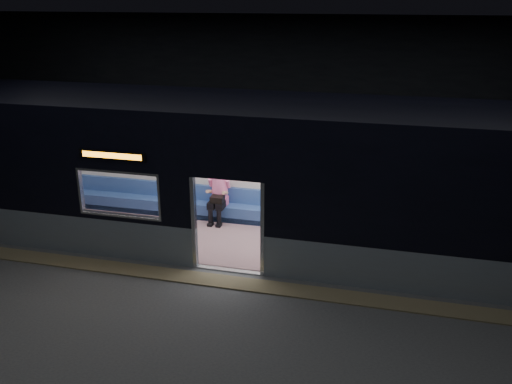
% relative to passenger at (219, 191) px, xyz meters
% --- Properties ---
extents(station_floor, '(24.00, 14.00, 0.01)m').
position_rel_passenger_xyz_m(station_floor, '(1.00, -3.55, -0.83)').
color(station_floor, '#47494C').
rests_on(station_floor, ground).
extents(station_envelope, '(24.00, 14.00, 5.00)m').
position_rel_passenger_xyz_m(station_envelope, '(1.00, -3.55, 2.84)').
color(station_envelope, black).
rests_on(station_envelope, station_floor).
extents(tactile_strip, '(22.80, 0.50, 0.03)m').
position_rel_passenger_xyz_m(tactile_strip, '(1.00, -3.00, -0.81)').
color(tactile_strip, '#8C7F59').
rests_on(tactile_strip, station_floor).
extents(metro_car, '(18.00, 3.04, 3.35)m').
position_rel_passenger_xyz_m(metro_car, '(1.00, -1.00, 1.02)').
color(metro_car, gray).
rests_on(metro_car, station_floor).
extents(passenger, '(0.44, 0.74, 1.43)m').
position_rel_passenger_xyz_m(passenger, '(0.00, 0.00, 0.00)').
color(passenger, black).
rests_on(passenger, metro_car).
extents(handbag, '(0.38, 0.35, 0.16)m').
position_rel_passenger_xyz_m(handbag, '(0.03, -0.24, -0.13)').
color(handbag, black).
rests_on(handbag, passenger).
extents(transit_map, '(0.94, 0.03, 0.61)m').
position_rel_passenger_xyz_m(transit_map, '(5.52, 0.31, 0.63)').
color(transit_map, white).
rests_on(transit_map, metro_car).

